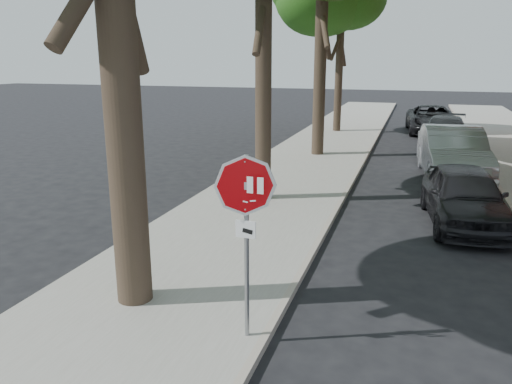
% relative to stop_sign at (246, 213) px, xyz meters
% --- Properties ---
extents(ground, '(120.00, 120.00, 0.00)m').
position_rel_stop_sign_xyz_m(ground, '(0.70, 0.03, -1.95)').
color(ground, black).
rests_on(ground, ground).
extents(sidewalk_left, '(4.00, 55.00, 0.12)m').
position_rel_stop_sign_xyz_m(sidewalk_left, '(-1.80, 12.03, -1.89)').
color(sidewalk_left, gray).
rests_on(sidewalk_left, ground).
extents(curb_left, '(0.12, 55.00, 0.13)m').
position_rel_stop_sign_xyz_m(curb_left, '(0.25, 12.03, -1.88)').
color(curb_left, '#9E9384').
rests_on(curb_left, ground).
extents(curb_right, '(0.12, 55.00, 0.13)m').
position_rel_stop_sign_xyz_m(curb_right, '(4.65, 12.03, -1.88)').
color(curb_right, '#9E9384').
rests_on(curb_right, ground).
extents(stop_sign, '(0.76, 0.34, 2.61)m').
position_rel_stop_sign_xyz_m(stop_sign, '(0.00, 0.00, 0.00)').
color(stop_sign, gray).
rests_on(stop_sign, sidewalk_left).
extents(car_a, '(2.13, 4.35, 1.43)m').
position_rel_stop_sign_xyz_m(car_a, '(3.30, 6.58, -1.24)').
color(car_a, black).
rests_on(car_a, ground).
extents(car_b, '(2.29, 5.35, 1.72)m').
position_rel_stop_sign_xyz_m(car_b, '(3.30, 11.58, -1.09)').
color(car_b, '#A3A5AB').
rests_on(car_b, ground).
extents(car_c, '(2.25, 5.09, 1.45)m').
position_rel_stop_sign_xyz_m(car_c, '(3.30, 16.99, -1.22)').
color(car_c, '#47484C').
rests_on(car_c, ground).
extents(car_d, '(2.82, 5.43, 1.46)m').
position_rel_stop_sign_xyz_m(car_d, '(2.86, 22.43, -1.22)').
color(car_d, black).
rests_on(car_d, ground).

